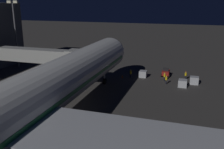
{
  "coord_description": "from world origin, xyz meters",
  "views": [
    {
      "loc": [
        -16.21,
        29.73,
        16.08
      ],
      "look_at": [
        -3.0,
        -11.72,
        3.5
      ],
      "focal_mm": 40.95,
      "sensor_mm": 36.0,
      "label": 1
    }
  ],
  "objects_px": {
    "ground_crew_near_nose_gear": "(131,73)",
    "traffic_cone_nose_port": "(122,76)",
    "apron_floodlight_mast": "(15,29)",
    "ground_crew_walking_aft": "(166,80)",
    "jet_bridge": "(47,56)",
    "baggage_tug_spare": "(166,73)",
    "traffic_cone_nose_starboard": "(103,75)",
    "airliner_at_gate": "(3,117)",
    "baggage_container_mid_row": "(143,74)",
    "baggage_container_spare": "(183,83)",
    "baggage_container_near_belt": "(194,80)",
    "ground_crew_by_belt_loader": "(165,76)",
    "ground_crew_under_port_wing": "(186,75)"
  },
  "relations": [
    {
      "from": "ground_crew_under_port_wing",
      "to": "traffic_cone_nose_port",
      "type": "distance_m",
      "value": 13.39
    },
    {
      "from": "ground_crew_walking_aft",
      "to": "baggage_container_near_belt",
      "type": "bearing_deg",
      "value": -161.99
    },
    {
      "from": "ground_crew_near_nose_gear",
      "to": "ground_crew_by_belt_loader",
      "type": "height_order",
      "value": "ground_crew_near_nose_gear"
    },
    {
      "from": "baggage_tug_spare",
      "to": "baggage_container_near_belt",
      "type": "xyz_separation_m",
      "value": [
        -6.04,
        3.99,
        -0.03
      ]
    },
    {
      "from": "jet_bridge",
      "to": "ground_crew_near_nose_gear",
      "type": "distance_m",
      "value": 17.81
    },
    {
      "from": "baggage_tug_spare",
      "to": "baggage_container_near_belt",
      "type": "distance_m",
      "value": 7.24
    },
    {
      "from": "baggage_tug_spare",
      "to": "baggage_container_near_belt",
      "type": "height_order",
      "value": "baggage_tug_spare"
    },
    {
      "from": "jet_bridge",
      "to": "baggage_container_mid_row",
      "type": "distance_m",
      "value": 20.62
    },
    {
      "from": "traffic_cone_nose_port",
      "to": "traffic_cone_nose_starboard",
      "type": "distance_m",
      "value": 4.4
    },
    {
      "from": "ground_crew_under_port_wing",
      "to": "ground_crew_walking_aft",
      "type": "xyz_separation_m",
      "value": [
        3.58,
        4.21,
        -0.04
      ]
    },
    {
      "from": "airliner_at_gate",
      "to": "apron_floodlight_mast",
      "type": "relative_size",
      "value": 4.39
    },
    {
      "from": "baggage_container_near_belt",
      "to": "baggage_tug_spare",
      "type": "bearing_deg",
      "value": -33.46
    },
    {
      "from": "traffic_cone_nose_port",
      "to": "jet_bridge",
      "type": "bearing_deg",
      "value": 37.42
    },
    {
      "from": "airliner_at_gate",
      "to": "baggage_container_mid_row",
      "type": "xyz_separation_m",
      "value": [
        -6.41,
        -35.59,
        -5.01
      ]
    },
    {
      "from": "baggage_container_near_belt",
      "to": "ground_crew_near_nose_gear",
      "type": "height_order",
      "value": "ground_crew_near_nose_gear"
    },
    {
      "from": "baggage_tug_spare",
      "to": "traffic_cone_nose_starboard",
      "type": "bearing_deg",
      "value": 16.63
    },
    {
      "from": "jet_bridge",
      "to": "traffic_cone_nose_starboard",
      "type": "bearing_deg",
      "value": -130.11
    },
    {
      "from": "baggage_container_mid_row",
      "to": "traffic_cone_nose_starboard",
      "type": "distance_m",
      "value": 8.78
    },
    {
      "from": "ground_crew_walking_aft",
      "to": "traffic_cone_nose_starboard",
      "type": "relative_size",
      "value": 3.17
    },
    {
      "from": "jet_bridge",
      "to": "baggage_container_mid_row",
      "type": "bearing_deg",
      "value": -146.15
    },
    {
      "from": "jet_bridge",
      "to": "airliner_at_gate",
      "type": "bearing_deg",
      "value": 112.59
    },
    {
      "from": "baggage_container_mid_row",
      "to": "baggage_container_spare",
      "type": "distance_m",
      "value": 9.51
    },
    {
      "from": "apron_floodlight_mast",
      "to": "traffic_cone_nose_starboard",
      "type": "distance_m",
      "value": 25.09
    },
    {
      "from": "ground_crew_under_port_wing",
      "to": "ground_crew_by_belt_loader",
      "type": "bearing_deg",
      "value": 28.24
    },
    {
      "from": "ground_crew_near_nose_gear",
      "to": "apron_floodlight_mast",
      "type": "bearing_deg",
      "value": -2.24
    },
    {
      "from": "apron_floodlight_mast",
      "to": "baggage_tug_spare",
      "type": "relative_size",
      "value": 6.16
    },
    {
      "from": "traffic_cone_nose_starboard",
      "to": "ground_crew_under_port_wing",
      "type": "bearing_deg",
      "value": -172.06
    },
    {
      "from": "ground_crew_under_port_wing",
      "to": "ground_crew_walking_aft",
      "type": "height_order",
      "value": "ground_crew_under_port_wing"
    },
    {
      "from": "ground_crew_walking_aft",
      "to": "baggage_tug_spare",
      "type": "bearing_deg",
      "value": -83.02
    },
    {
      "from": "baggage_container_spare",
      "to": "jet_bridge",
      "type": "bearing_deg",
      "value": 15.56
    },
    {
      "from": "airliner_at_gate",
      "to": "ground_crew_under_port_wing",
      "type": "distance_m",
      "value": 39.76
    },
    {
      "from": "ground_crew_by_belt_loader",
      "to": "traffic_cone_nose_port",
      "type": "distance_m",
      "value": 9.03
    },
    {
      "from": "baggage_container_mid_row",
      "to": "traffic_cone_nose_starboard",
      "type": "bearing_deg",
      "value": 10.88
    },
    {
      "from": "baggage_container_spare",
      "to": "ground_crew_walking_aft",
      "type": "distance_m",
      "value": 3.3
    },
    {
      "from": "jet_bridge",
      "to": "apron_floodlight_mast",
      "type": "height_order",
      "value": "apron_floodlight_mast"
    },
    {
      "from": "airliner_at_gate",
      "to": "jet_bridge",
      "type": "bearing_deg",
      "value": -67.41
    },
    {
      "from": "jet_bridge",
      "to": "apron_floodlight_mast",
      "type": "relative_size",
      "value": 1.15
    },
    {
      "from": "jet_bridge",
      "to": "ground_crew_near_nose_gear",
      "type": "xyz_separation_m",
      "value": [
        -14.13,
        -9.72,
        -4.8
      ]
    },
    {
      "from": "jet_bridge",
      "to": "ground_crew_walking_aft",
      "type": "xyz_separation_m",
      "value": [
        -21.94,
        -7.7,
        -4.88
      ]
    },
    {
      "from": "baggage_tug_spare",
      "to": "ground_crew_walking_aft",
      "type": "bearing_deg",
      "value": 96.98
    },
    {
      "from": "apron_floodlight_mast",
      "to": "ground_crew_walking_aft",
      "type": "height_order",
      "value": "apron_floodlight_mast"
    },
    {
      "from": "baggage_container_mid_row",
      "to": "ground_crew_walking_aft",
      "type": "bearing_deg",
      "value": 147.4
    },
    {
      "from": "jet_bridge",
      "to": "baggage_tug_spare",
      "type": "xyz_separation_m",
      "value": [
        -21.24,
        -13.43,
        -5.05
      ]
    },
    {
      "from": "ground_crew_near_nose_gear",
      "to": "traffic_cone_nose_port",
      "type": "height_order",
      "value": "ground_crew_near_nose_gear"
    },
    {
      "from": "baggage_tug_spare",
      "to": "traffic_cone_nose_starboard",
      "type": "xyz_separation_m",
      "value": [
        13.26,
        3.96,
        -0.51
      ]
    },
    {
      "from": "jet_bridge",
      "to": "ground_crew_near_nose_gear",
      "type": "bearing_deg",
      "value": -145.47
    },
    {
      "from": "baggage_container_mid_row",
      "to": "traffic_cone_nose_port",
      "type": "relative_size",
      "value": 2.98
    },
    {
      "from": "apron_floodlight_mast",
      "to": "airliner_at_gate",
      "type": "bearing_deg",
      "value": 125.82
    },
    {
      "from": "baggage_container_mid_row",
      "to": "ground_crew_under_port_wing",
      "type": "xyz_separation_m",
      "value": [
        -8.93,
        -0.79,
        0.29
      ]
    },
    {
      "from": "airliner_at_gate",
      "to": "baggage_container_spare",
      "type": "xyz_separation_m",
      "value": [
        -14.98,
        -31.47,
        -5.01
      ]
    }
  ]
}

